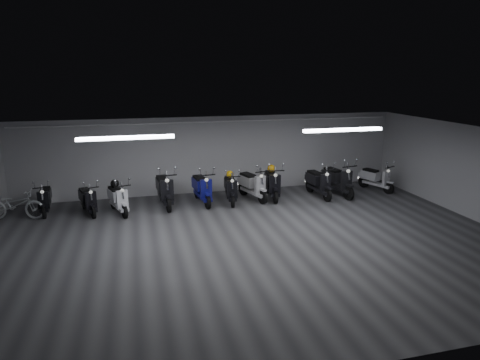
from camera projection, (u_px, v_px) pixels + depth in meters
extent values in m
cube|color=#39393C|center=(251.00, 243.00, 10.95)|extent=(14.00, 10.00, 0.01)
cube|color=gray|center=(252.00, 137.00, 10.24)|extent=(14.00, 10.00, 0.01)
cube|color=#A2A2A5|center=(214.00, 155.00, 15.29)|extent=(14.00, 0.01, 2.80)
cube|color=#A2A2A5|center=(348.00, 287.00, 5.90)|extent=(14.00, 0.01, 2.80)
cube|color=#A2A2A5|center=(480.00, 175.00, 12.27)|extent=(0.01, 10.00, 2.80)
cube|color=white|center=(126.00, 138.00, 10.48)|extent=(2.40, 0.18, 0.08)
cube|color=white|center=(343.00, 130.00, 11.91)|extent=(2.40, 0.18, 0.08)
cylinder|color=white|center=(214.00, 122.00, 14.90)|extent=(13.60, 0.05, 0.05)
imported|color=silver|center=(15.00, 201.00, 12.57)|extent=(1.83, 0.99, 1.12)
sphere|color=#F1B50E|center=(230.00, 174.00, 14.34)|extent=(0.26, 0.26, 0.26)
sphere|color=black|center=(115.00, 184.00, 13.19)|extent=(0.27, 0.27, 0.27)
sphere|color=#EEA40E|center=(271.00, 168.00, 14.83)|extent=(0.28, 0.28, 0.28)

